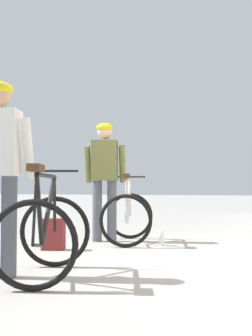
# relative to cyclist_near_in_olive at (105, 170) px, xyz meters

# --- Properties ---
(ground_plane) EXTENTS (80.00, 80.00, 0.00)m
(ground_plane) POSITION_rel_cyclist_near_in_olive_xyz_m (1.23, -1.38, -1.05)
(ground_plane) COLOR #A09E99
(cyclist_near_in_olive) EXTENTS (0.65, 0.39, 1.76)m
(cyclist_near_in_olive) POSITION_rel_cyclist_near_in_olive_xyz_m (0.00, 0.00, 0.00)
(cyclist_near_in_olive) COLOR #4C515B
(cyclist_near_in_olive) RESTS_ON ground
(bicycle_near_silver) EXTENTS (0.93, 1.20, 0.99)m
(bicycle_near_silver) POSITION_rel_cyclist_near_in_olive_xyz_m (0.38, -0.05, -0.65)
(bicycle_near_silver) COLOR black
(bicycle_near_silver) RESTS_ON ground
(bicycle_far_black) EXTENTS (0.98, 1.23, 0.99)m
(bicycle_far_black) POSITION_rel_cyclist_near_in_olive_xyz_m (0.34, -2.56, -0.65)
(bicycle_far_black) COLOR black
(bicycle_far_black) RESTS_ON ground
(backpack_on_platform) EXTENTS (0.31, 0.23, 0.40)m
(backpack_on_platform) POSITION_rel_cyclist_near_in_olive_xyz_m (-0.34, -0.99, -0.85)
(backpack_on_platform) COLOR maroon
(backpack_on_platform) RESTS_ON ground
(water_bottle_near_the_bikes) EXTENTS (0.07, 0.07, 0.21)m
(water_bottle_near_the_bikes) POSITION_rel_cyclist_near_in_olive_xyz_m (0.90, -0.19, -0.95)
(water_bottle_near_the_bikes) COLOR silver
(water_bottle_near_the_bikes) RESTS_ON ground
(water_bottle_by_the_backpack) EXTENTS (0.07, 0.07, 0.22)m
(water_bottle_by_the_backpack) POSITION_rel_cyclist_near_in_olive_xyz_m (-0.25, -1.02, -0.94)
(water_bottle_by_the_backpack) COLOR #338CCC
(water_bottle_by_the_backpack) RESTS_ON ground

